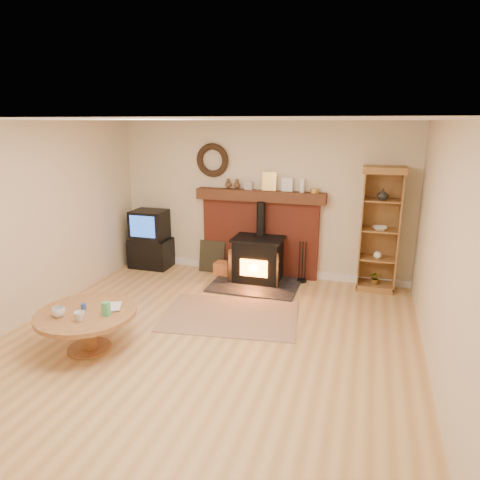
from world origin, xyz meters
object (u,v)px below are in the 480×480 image
(wood_stove, at_px, (258,261))
(coffee_table, at_px, (86,319))
(tv_unit, at_px, (150,240))
(curio_cabinet, at_px, (380,230))

(wood_stove, xyz_separation_m, coffee_table, (-1.33, -2.70, 0.02))
(wood_stove, xyz_separation_m, tv_unit, (-2.07, 0.19, 0.13))
(wood_stove, distance_m, coffee_table, 3.01)
(curio_cabinet, bearing_deg, tv_unit, -178.74)
(tv_unit, distance_m, curio_cabinet, 3.96)
(tv_unit, bearing_deg, wood_stove, -5.32)
(wood_stove, xyz_separation_m, curio_cabinet, (1.87, 0.28, 0.60))
(tv_unit, bearing_deg, coffee_table, -75.63)
(curio_cabinet, bearing_deg, wood_stove, -171.49)
(curio_cabinet, distance_m, coffee_table, 4.41)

